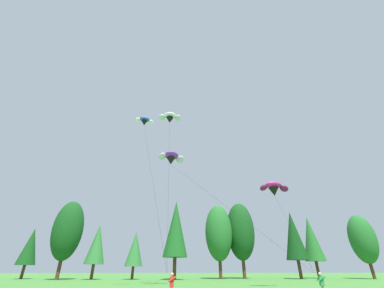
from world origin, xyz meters
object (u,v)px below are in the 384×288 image
Objects in this scene: kite_flyer_near at (172,284)px; kite_flyer_mid at (322,283)px; parafoil_kite_high_white at (170,118)px; parafoil_kite_low_magenta at (274,188)px; parafoil_kite_mid_purple at (171,158)px; parafoil_kite_far_blue_white at (144,121)px.

kite_flyer_near is 10.63m from kite_flyer_mid.
kite_flyer_near is at bearing -84.07° from parafoil_kite_high_white.
kite_flyer_mid is 0.16× the size of parafoil_kite_low_magenta.
parafoil_kite_high_white is 18.67m from parafoil_kite_low_magenta.
parafoil_kite_mid_purple is (0.53, -0.58, -7.24)m from parafoil_kite_high_white.
parafoil_kite_high_white reaches higher than kite_flyer_mid.
kite_flyer_near is 25.96m from parafoil_kite_high_white.
parafoil_kite_mid_purple is at bearing 169.16° from parafoil_kite_low_magenta.
kite_flyer_mid is 22.45m from parafoil_kite_mid_purple.
parafoil_kite_mid_purple is (-11.49, 12.25, 14.90)m from kite_flyer_mid.
kite_flyer_mid is 26.41m from parafoil_kite_far_blue_white.
parafoil_kite_low_magenta is (1.73, 9.72, 9.89)m from kite_flyer_mid.
parafoil_kite_far_blue_white is at bearing 114.97° from kite_flyer_near.
kite_flyer_mid is (10.61, 0.64, 0.00)m from kite_flyer_near.
parafoil_kite_far_blue_white is (-4.75, 10.19, 19.24)m from kite_flyer_near.
parafoil_kite_high_white reaches higher than parafoil_kite_low_magenta.
kite_flyer_near is 0.11× the size of parafoil_kite_mid_purple.
parafoil_kite_mid_purple is (-0.87, 12.89, 14.90)m from kite_flyer_near.
parafoil_kite_far_blue_white is at bearing -145.16° from parafoil_kite_mid_purple.
parafoil_kite_far_blue_white reaches higher than kite_flyer_near.
parafoil_kite_low_magenta is at bearing -12.73° from parafoil_kite_high_white.
kite_flyer_mid is 0.11× the size of parafoil_kite_mid_purple.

